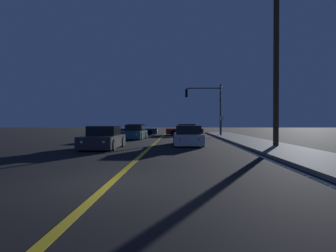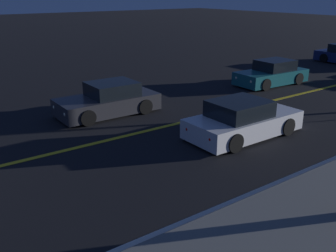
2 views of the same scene
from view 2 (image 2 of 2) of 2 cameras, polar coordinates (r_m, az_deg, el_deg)
name	(u,v)px [view 2 (image 2 of 2)]	position (r m, az deg, el deg)	size (l,w,h in m)	color
lane_line_center	(199,118)	(15.72, 4.65, 1.16)	(0.20, 42.76, 0.01)	gold
lane_line_edge_right	(318,165)	(12.36, 21.39, -5.45)	(0.16, 42.76, 0.01)	silver
car_distant_tail_teal	(272,74)	(22.13, 15.19, 7.49)	(2.02, 4.28, 1.34)	#195960
car_following_oncoming_charcoal	(109,101)	(16.29, -8.83, 3.77)	(2.02, 4.25, 1.34)	#2D2D33
car_parked_curb_white	(243,121)	(13.85, 11.04, 0.81)	(1.99, 4.34, 1.34)	silver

